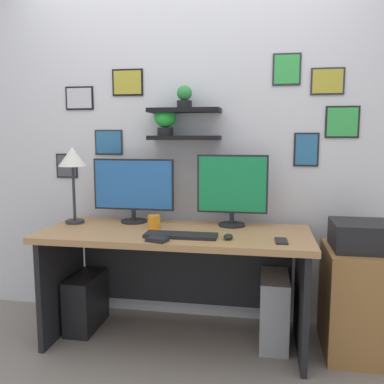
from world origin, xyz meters
name	(u,v)px	position (x,y,z in m)	size (l,w,h in m)	color
ground_plane	(176,340)	(0.00, 0.00, 0.00)	(8.00, 8.00, 0.00)	gray
back_wall_assembly	(188,136)	(0.00, 0.44, 1.36)	(4.40, 0.24, 2.70)	silver
desk	(177,259)	(0.00, 0.06, 0.54)	(1.72, 0.68, 0.75)	tan
monitor_left	(134,188)	(-0.35, 0.22, 0.99)	(0.58, 0.18, 0.45)	black
monitor_right	(232,188)	(0.35, 0.22, 1.01)	(0.47, 0.18, 0.48)	black
keyboard	(181,235)	(0.07, -0.15, 0.76)	(0.44, 0.14, 0.02)	black
computer_mouse	(228,237)	(0.35, -0.16, 0.77)	(0.06, 0.09, 0.03)	black
desk_lamp	(73,162)	(-0.75, 0.11, 1.18)	(0.19, 0.19, 0.53)	#2D2D33
cell_phone	(281,241)	(0.66, -0.17, 0.76)	(0.07, 0.14, 0.01)	black
coffee_mug	(154,222)	(-0.15, 0.04, 0.80)	(0.08, 0.08, 0.09)	orange
scissors_tray	(157,239)	(-0.05, -0.28, 0.76)	(0.12, 0.08, 0.02)	black
drawer_cabinet	(360,301)	(1.17, 0.06, 0.33)	(0.44, 0.50, 0.67)	#9E6B38
printer	(364,236)	(1.17, 0.06, 0.75)	(0.38, 0.34, 0.17)	black
computer_tower_left	(86,301)	(-0.67, 0.08, 0.19)	(0.18, 0.40, 0.38)	black
computer_tower_right	(274,309)	(0.64, 0.08, 0.23)	(0.18, 0.40, 0.46)	#99999E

